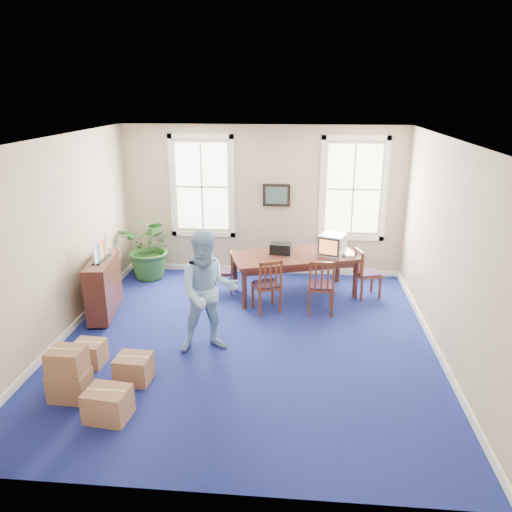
# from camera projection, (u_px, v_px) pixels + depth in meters

# --- Properties ---
(floor) EXTENTS (6.50, 6.50, 0.00)m
(floor) POSITION_uv_depth(u_px,v_px,m) (247.00, 340.00, 8.10)
(floor) COLOR navy
(floor) RESTS_ON ground
(ceiling) EXTENTS (6.50, 6.50, 0.00)m
(ceiling) POSITION_uv_depth(u_px,v_px,m) (245.00, 139.00, 7.09)
(ceiling) COLOR white
(ceiling) RESTS_ON ground
(wall_back) EXTENTS (6.50, 0.00, 6.50)m
(wall_back) POSITION_uv_depth(u_px,v_px,m) (263.00, 201.00, 10.66)
(wall_back) COLOR tan
(wall_back) RESTS_ON ground
(wall_front) EXTENTS (6.50, 0.00, 6.50)m
(wall_front) POSITION_uv_depth(u_px,v_px,m) (207.00, 353.00, 4.52)
(wall_front) COLOR tan
(wall_front) RESTS_ON ground
(wall_left) EXTENTS (0.00, 6.50, 6.50)m
(wall_left) POSITION_uv_depth(u_px,v_px,m) (57.00, 241.00, 7.85)
(wall_left) COLOR tan
(wall_left) RESTS_ON ground
(wall_right) EXTENTS (0.00, 6.50, 6.50)m
(wall_right) POSITION_uv_depth(u_px,v_px,m) (448.00, 252.00, 7.33)
(wall_right) COLOR tan
(wall_right) RESTS_ON ground
(baseboard_back) EXTENTS (6.00, 0.04, 0.12)m
(baseboard_back) POSITION_uv_depth(u_px,v_px,m) (262.00, 269.00, 11.12)
(baseboard_back) COLOR white
(baseboard_back) RESTS_ON ground
(baseboard_left) EXTENTS (0.04, 6.50, 0.12)m
(baseboard_left) POSITION_uv_depth(u_px,v_px,m) (70.00, 329.00, 8.33)
(baseboard_left) COLOR white
(baseboard_left) RESTS_ON ground
(baseboard_right) EXTENTS (0.04, 6.50, 0.12)m
(baseboard_right) POSITION_uv_depth(u_px,v_px,m) (434.00, 345.00, 7.82)
(baseboard_right) COLOR white
(baseboard_right) RESTS_ON ground
(window_left) EXTENTS (1.40, 0.12, 2.20)m
(window_left) POSITION_uv_depth(u_px,v_px,m) (202.00, 187.00, 10.66)
(window_left) COLOR white
(window_left) RESTS_ON ground
(window_right) EXTENTS (1.40, 0.12, 2.20)m
(window_right) POSITION_uv_depth(u_px,v_px,m) (353.00, 189.00, 10.39)
(window_right) COLOR white
(window_right) RESTS_ON ground
(wall_picture) EXTENTS (0.58, 0.06, 0.48)m
(wall_picture) POSITION_uv_depth(u_px,v_px,m) (276.00, 195.00, 10.54)
(wall_picture) COLOR black
(wall_picture) RESTS_ON ground
(conference_table) EXTENTS (2.63, 1.80, 0.82)m
(conference_table) POSITION_uv_depth(u_px,v_px,m) (294.00, 275.00, 9.82)
(conference_table) COLOR #4B2319
(conference_table) RESTS_ON ground
(crt_tv) EXTENTS (0.61, 0.63, 0.42)m
(crt_tv) POSITION_uv_depth(u_px,v_px,m) (332.00, 245.00, 9.62)
(crt_tv) COLOR #B7B7BC
(crt_tv) RESTS_ON conference_table
(game_console) EXTENTS (0.21, 0.24, 0.05)m
(game_console) POSITION_uv_depth(u_px,v_px,m) (349.00, 255.00, 9.59)
(game_console) COLOR white
(game_console) RESTS_ON conference_table
(equipment_bag) EXTENTS (0.44, 0.32, 0.20)m
(equipment_bag) POSITION_uv_depth(u_px,v_px,m) (281.00, 249.00, 9.73)
(equipment_bag) COLOR black
(equipment_bag) RESTS_ON conference_table
(chair_near_left) EXTENTS (0.60, 0.60, 1.01)m
(chair_near_left) POSITION_uv_depth(u_px,v_px,m) (266.00, 284.00, 9.06)
(chair_near_left) COLOR brown
(chair_near_left) RESTS_ON ground
(chair_near_right) EXTENTS (0.48, 0.48, 1.05)m
(chair_near_right) POSITION_uv_depth(u_px,v_px,m) (321.00, 285.00, 8.97)
(chair_near_right) COLOR brown
(chair_near_right) RESTS_ON ground
(chair_end_left) EXTENTS (0.42, 0.42, 0.84)m
(chair_end_left) POSITION_uv_depth(u_px,v_px,m) (223.00, 272.00, 9.94)
(chair_end_left) COLOR brown
(chair_end_left) RESTS_ON ground
(chair_end_right) EXTENTS (0.55, 0.55, 0.97)m
(chair_end_right) POSITION_uv_depth(u_px,v_px,m) (368.00, 273.00, 9.67)
(chair_end_right) COLOR brown
(chair_end_right) RESTS_ON ground
(man) EXTENTS (1.10, 0.96, 1.92)m
(man) POSITION_uv_depth(u_px,v_px,m) (208.00, 292.00, 7.53)
(man) COLOR #8CB8E1
(man) RESTS_ON ground
(credenza) EXTENTS (0.55, 1.32, 1.00)m
(credenza) POSITION_uv_depth(u_px,v_px,m) (104.00, 289.00, 8.87)
(credenza) COLOR #4B2319
(credenza) RESTS_ON ground
(brochure_rack) EXTENTS (0.27, 0.78, 0.34)m
(brochure_rack) POSITION_uv_depth(u_px,v_px,m) (101.00, 253.00, 8.66)
(brochure_rack) COLOR #99999E
(brochure_rack) RESTS_ON credenza
(potted_plant) EXTENTS (1.46, 1.35, 1.39)m
(potted_plant) POSITION_uv_depth(u_px,v_px,m) (151.00, 247.00, 10.59)
(potted_plant) COLOR #23531F
(potted_plant) RESTS_ON ground
(cardboard_boxes) EXTENTS (1.37, 1.37, 0.75)m
(cardboard_boxes) POSITION_uv_depth(u_px,v_px,m) (85.00, 369.00, 6.55)
(cardboard_boxes) COLOR #9D6D4B
(cardboard_boxes) RESTS_ON ground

